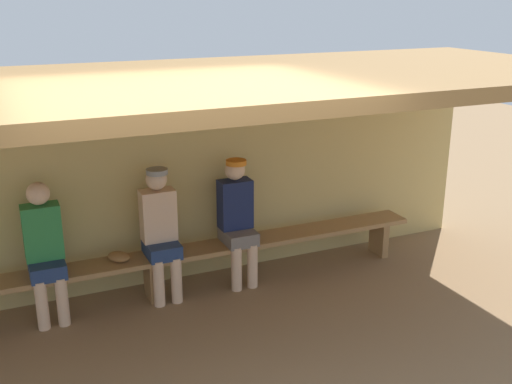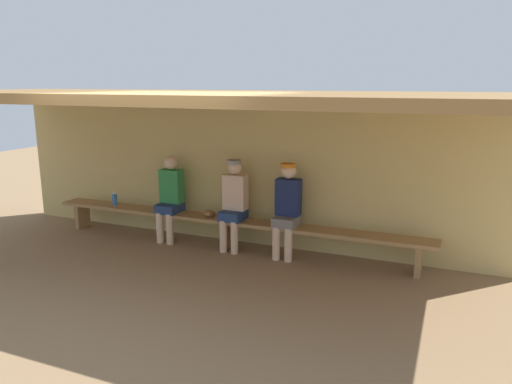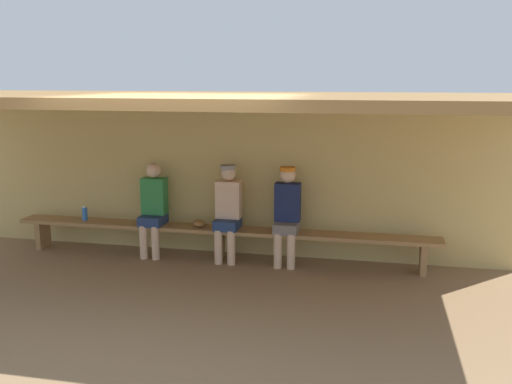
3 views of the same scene
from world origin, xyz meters
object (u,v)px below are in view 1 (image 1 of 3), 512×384
Objects in this scene: player_middle at (237,216)px; player_leftmost at (44,247)px; player_in_blue at (160,228)px; bench at (150,263)px; baseball_glove_tan at (119,257)px.

player_middle is 1.01× the size of player_leftmost.
player_in_blue is 1.10m from player_leftmost.
player_in_blue is at bearing 1.65° from bench.
bench is at bearing -178.35° from player_in_blue.
player_in_blue is 5.60× the size of baseball_glove_tan.
player_in_blue is 0.49m from baseball_glove_tan.
player_leftmost is (-0.97, 0.00, 0.34)m from bench.
player_in_blue is 0.82m from player_middle.
player_leftmost is at bearing -179.97° from player_in_blue.
player_in_blue is (0.12, 0.00, 0.36)m from bench.
player_in_blue is 1.00× the size of player_middle.
player_in_blue reaches higher than baseball_glove_tan.
bench is 0.32m from baseball_glove_tan.
bench is at bearing 46.82° from baseball_glove_tan.
player_middle reaches higher than baseball_glove_tan.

